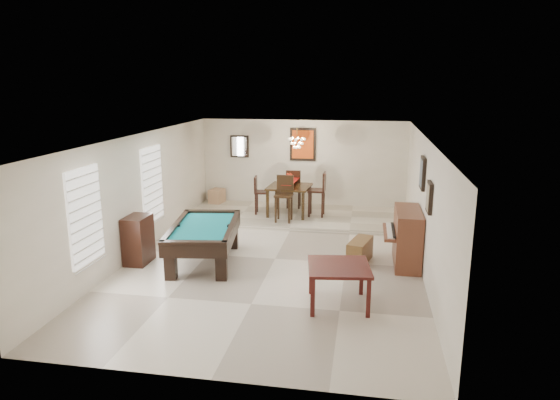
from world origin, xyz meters
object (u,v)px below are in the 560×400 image
(upright_piano, at_px, (401,237))
(dining_chair_east, at_px, (317,194))
(square_table, at_px, (338,285))
(dining_table, at_px, (289,198))
(corner_bench, at_px, (217,196))
(pool_table, at_px, (204,244))
(chandelier, at_px, (297,139))
(piano_bench, at_px, (360,251))
(flower_vase, at_px, (289,177))
(dining_chair_south, at_px, (284,199))
(dining_chair_west, at_px, (262,195))
(dining_chair_north, at_px, (294,188))
(apothecary_chest, at_px, (138,240))

(upright_piano, bearing_deg, dining_chair_east, 123.91)
(square_table, relative_size, dining_table, 0.92)
(dining_chair_east, xyz_separation_m, corner_bench, (-3.11, 0.98, -0.40))
(pool_table, xyz_separation_m, upright_piano, (4.01, 0.61, 0.19))
(square_table, relative_size, upright_piano, 0.74)
(pool_table, bearing_deg, chandelier, 60.36)
(piano_bench, bearing_deg, chandelier, 119.98)
(flower_vase, relative_size, dining_chair_south, 0.21)
(pool_table, height_order, dining_chair_west, dining_chair_west)
(pool_table, bearing_deg, square_table, -37.07)
(square_table, relative_size, corner_bench, 2.24)
(square_table, xyz_separation_m, flower_vase, (-1.66, 5.24, 0.81))
(flower_vase, xyz_separation_m, dining_chair_west, (-0.75, -0.05, -0.52))
(corner_bench, bearing_deg, upright_piano, -37.95)
(dining_table, bearing_deg, dining_chair_north, 89.43)
(square_table, relative_size, chandelier, 1.70)
(piano_bench, relative_size, dining_chair_south, 0.73)
(square_table, xyz_separation_m, dining_chair_north, (-1.65, 6.03, 0.32))
(dining_chair_south, relative_size, dining_chair_east, 0.99)
(dining_table, xyz_separation_m, corner_bench, (-2.36, 0.95, -0.25))
(dining_table, relative_size, dining_chair_east, 0.92)
(pool_table, height_order, dining_chair_east, dining_chair_east)
(square_table, xyz_separation_m, dining_table, (-1.66, 5.24, 0.23))
(upright_piano, bearing_deg, dining_table, 132.37)
(pool_table, height_order, square_table, pool_table)
(upright_piano, xyz_separation_m, dining_chair_east, (-2.04, 3.04, 0.15))
(apothecary_chest, relative_size, dining_chair_north, 0.90)
(corner_bench, xyz_separation_m, chandelier, (2.56, -0.98, 1.87))
(dining_chair_south, relative_size, chandelier, 1.99)
(flower_vase, relative_size, dining_chair_north, 0.22)
(piano_bench, bearing_deg, corner_bench, 136.89)
(dining_chair_south, xyz_separation_m, chandelier, (0.23, 0.70, 1.48))
(upright_piano, height_order, dining_chair_west, dining_chair_west)
(dining_chair_north, xyz_separation_m, corner_bench, (-2.36, 0.16, -0.35))
(chandelier, bearing_deg, apothecary_chest, -125.24)
(pool_table, xyz_separation_m, chandelier, (1.42, 3.65, 1.81))
(dining_chair_east, height_order, corner_bench, dining_chair_east)
(piano_bench, distance_m, dining_chair_south, 3.16)
(dining_chair_west, xyz_separation_m, corner_bench, (-1.60, 1.00, -0.31))
(piano_bench, xyz_separation_m, dining_chair_east, (-1.23, 3.08, 0.48))
(piano_bench, xyz_separation_m, dining_table, (-1.98, 3.11, 0.34))
(dining_chair_north, relative_size, corner_bench, 2.45)
(dining_table, distance_m, dining_chair_south, 0.74)
(piano_bench, bearing_deg, dining_chair_west, 131.76)
(apothecary_chest, bearing_deg, flower_vase, 56.93)
(dining_table, distance_m, dining_chair_west, 0.76)
(dining_chair_west, bearing_deg, square_table, -161.18)
(apothecary_chest, bearing_deg, corner_bench, 87.65)
(upright_piano, distance_m, dining_chair_east, 3.66)
(dining_chair_east, bearing_deg, chandelier, -89.04)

